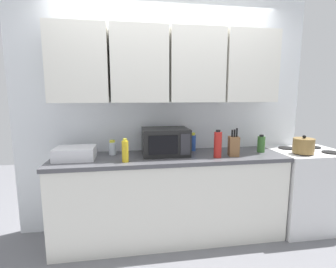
{
  "coord_description": "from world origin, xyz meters",
  "views": [
    {
      "loc": [
        -0.42,
        -2.8,
        1.53
      ],
      "look_at": [
        -0.01,
        -0.25,
        1.12
      ],
      "focal_mm": 26.72,
      "sensor_mm": 36.0,
      "label": 1
    }
  ],
  "objects": [
    {
      "name": "bottle_clear_tall",
      "position": [
        -0.59,
        -0.17,
        0.97
      ],
      "size": [
        0.08,
        0.08,
        0.16
      ],
      "color": "silver",
      "rests_on": "counter_run"
    },
    {
      "name": "kettle",
      "position": [
        1.41,
        -0.46,
        0.99
      ],
      "size": [
        0.21,
        0.21,
        0.19
      ],
      "color": "olive",
      "rests_on": "stove_range"
    },
    {
      "name": "dish_rack",
      "position": [
        -0.94,
        -0.3,
        0.96
      ],
      "size": [
        0.38,
        0.3,
        0.12
      ],
      "primitive_type": "cube",
      "color": "silver",
      "rests_on": "counter_run"
    },
    {
      "name": "wall_back_with_cabinets",
      "position": [
        0.0,
        -0.07,
        1.58
      ],
      "size": [
        3.27,
        0.38,
        2.6
      ],
      "color": "white",
      "rests_on": "ground_plane"
    },
    {
      "name": "bottle_red_sauce",
      "position": [
        0.46,
        -0.45,
        1.03
      ],
      "size": [
        0.08,
        0.08,
        0.28
      ],
      "color": "red",
      "rests_on": "counter_run"
    },
    {
      "name": "counter_run",
      "position": [
        0.0,
        -0.3,
        0.45
      ],
      "size": [
        2.4,
        0.63,
        0.9
      ],
      "color": "white",
      "rests_on": "ground_plane"
    },
    {
      "name": "microwave",
      "position": [
        -0.04,
        -0.25,
        1.04
      ],
      "size": [
        0.48,
        0.37,
        0.28
      ],
      "color": "black",
      "rests_on": "counter_run"
    },
    {
      "name": "bottle_blue_cleaner",
      "position": [
        0.29,
        -0.11,
        1.0
      ],
      "size": [
        0.06,
        0.06,
        0.2
      ],
      "color": "#2D56B7",
      "rests_on": "counter_run"
    },
    {
      "name": "knife_block",
      "position": [
        0.65,
        -0.41,
        1.0
      ],
      "size": [
        0.12,
        0.14,
        0.29
      ],
      "color": "brown",
      "rests_on": "counter_run"
    },
    {
      "name": "bottle_yellow_mustard",
      "position": [
        -0.46,
        -0.48,
        1.01
      ],
      "size": [
        0.06,
        0.06,
        0.22
      ],
      "color": "gold",
      "rests_on": "counter_run"
    },
    {
      "name": "bottle_green_oil",
      "position": [
        1.02,
        -0.3,
        0.99
      ],
      "size": [
        0.08,
        0.08,
        0.19
      ],
      "color": "#386B2D",
      "rests_on": "counter_run"
    },
    {
      "name": "stove_range",
      "position": [
        1.58,
        -0.32,
        0.45
      ],
      "size": [
        0.76,
        0.64,
        0.91
      ],
      "color": "silver",
      "rests_on": "ground_plane"
    }
  ]
}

